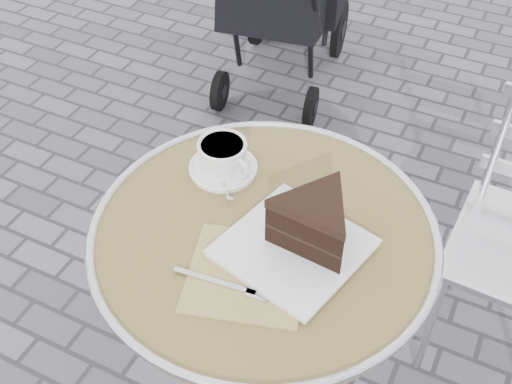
% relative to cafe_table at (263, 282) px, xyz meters
% --- Properties ---
extents(cafe_table, '(0.72, 0.72, 0.74)m').
position_rel_cafe_table_xyz_m(cafe_table, '(0.00, 0.00, 0.00)').
color(cafe_table, silver).
rests_on(cafe_table, ground).
extents(cappuccino_set, '(0.15, 0.17, 0.08)m').
position_rel_cafe_table_xyz_m(cappuccino_set, '(-0.16, 0.13, 0.20)').
color(cappuccino_set, white).
rests_on(cappuccino_set, cafe_table).
extents(cake_plate_set, '(0.37, 0.39, 0.13)m').
position_rel_cafe_table_xyz_m(cake_plate_set, '(0.10, -0.01, 0.23)').
color(cake_plate_set, tan).
rests_on(cake_plate_set, cafe_table).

